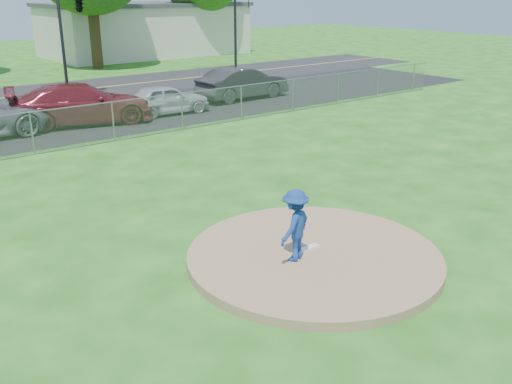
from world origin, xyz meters
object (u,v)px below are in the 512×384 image
traffic_signal_right (238,24)px  parked_car_charcoal (243,83)px  traffic_signal_center (77,6)px  parked_car_pearl (166,99)px  pitcher (295,225)px  parked_car_darkred (82,104)px  commercial_building (145,29)px

traffic_signal_right → parked_car_charcoal: traffic_signal_right is taller
traffic_signal_center → parked_car_pearl: (1.04, -6.91, -3.92)m
traffic_signal_right → parked_car_pearl: traffic_signal_right is taller
traffic_signal_right → pitcher: traffic_signal_right is taller
parked_car_darkred → parked_car_pearl: size_ratio=1.48×
commercial_building → traffic_signal_right: bearing=-96.3°
traffic_signal_right → parked_car_darkred: 14.75m
traffic_signal_right → parked_car_charcoal: bearing=-124.8°
traffic_signal_right → traffic_signal_center: bearing=-180.0°
traffic_signal_center → parked_car_charcoal: bearing=-44.5°
commercial_building → parked_car_charcoal: bearing=-105.1°
commercial_building → parked_car_charcoal: commercial_building is taller
traffic_signal_right → parked_car_charcoal: 7.73m
commercial_building → parked_car_pearl: bearing=-115.6°
commercial_building → traffic_signal_right: (-1.76, -16.00, 1.20)m
commercial_building → traffic_signal_center: size_ratio=2.93×
parked_car_pearl → parked_car_charcoal: size_ratio=0.80×
pitcher → parked_car_darkred: parked_car_darkred is taller
parked_car_pearl → traffic_signal_center: bearing=11.8°
traffic_signal_center → parked_car_pearl: traffic_signal_center is taller
parked_car_darkred → traffic_signal_right: bearing=-48.8°
traffic_signal_right → parked_car_pearl: size_ratio=1.41×
traffic_signal_right → pitcher: 26.59m
pitcher → parked_car_pearl: bearing=-132.3°
commercial_building → parked_car_pearl: (-10.99, -22.91, -1.47)m
parked_car_charcoal → traffic_signal_center: bearing=43.2°
pitcher → parked_car_darkred: 15.61m
commercial_building → pitcher: size_ratio=10.77×
commercial_building → pitcher: commercial_building is taller
pitcher → parked_car_charcoal: (10.61, 15.98, -0.13)m
traffic_signal_center → pitcher: size_ratio=3.68×
commercial_building → pitcher: 41.44m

